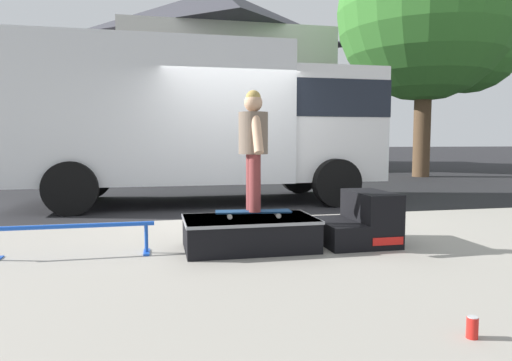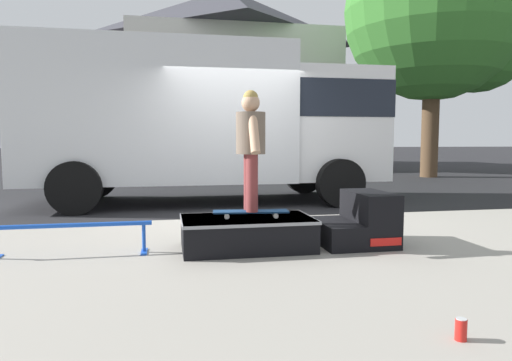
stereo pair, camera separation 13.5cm
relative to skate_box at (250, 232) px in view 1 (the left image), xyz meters
name	(u,v)px [view 1 (the left image)]	position (x,y,z in m)	size (l,w,h in m)	color
ground_plane	(245,220)	(0.41, 2.41, -0.30)	(140.00, 140.00, 0.00)	black
sidewalk_slab	(305,267)	(0.41, -0.59, -0.24)	(50.00, 5.00, 0.12)	gray
skate_box	(250,232)	(0.00, 0.00, 0.00)	(1.35, 0.80, 0.33)	black
kicker_ramp	(360,222)	(1.24, 0.00, 0.06)	(0.77, 0.80, 0.56)	black
grind_rail	(73,232)	(-1.73, 0.05, 0.07)	(1.54, 0.28, 0.32)	blue
skateboard	(253,212)	(0.04, 0.01, 0.21)	(0.80, 0.28, 0.07)	navy
skater_kid	(253,140)	(0.04, 0.01, 0.95)	(0.30, 0.64, 1.24)	brown
soda_can	(472,327)	(0.81, -2.39, -0.11)	(0.07, 0.07, 0.13)	red
box_truck	(205,117)	(0.04, 4.61, 1.40)	(6.91, 2.63, 3.05)	silver
street_tree_main	(435,18)	(8.23, 9.48, 5.01)	(6.42, 5.84, 8.40)	brown
house_behind	(220,77)	(2.14, 17.63, 3.94)	(9.54, 8.23, 8.40)	silver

